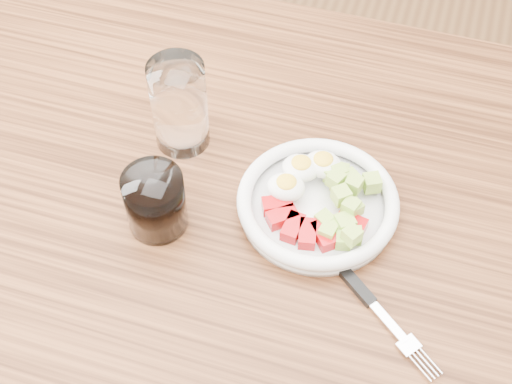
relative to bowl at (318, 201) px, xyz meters
The scene contains 5 objects.
dining_table 0.14m from the bowl, 158.74° to the right, with size 1.50×0.90×0.77m.
bowl is the anchor object (origin of this frame).
fork 0.14m from the bowl, 52.54° to the right, with size 0.19×0.15×0.01m.
water_glass 0.24m from the bowl, 163.24° to the left, with size 0.08×0.08×0.14m, color white.
coffee_glass 0.22m from the bowl, 157.26° to the right, with size 0.08×0.08×0.09m.
Camera 1 is at (0.16, -0.55, 1.56)m, focal length 50.00 mm.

